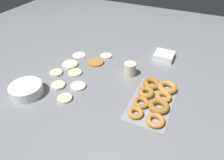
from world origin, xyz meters
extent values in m
plane|color=gray|center=(0.00, 0.00, 0.00)|extent=(3.00, 3.00, 0.00)
cylinder|color=#B27F42|center=(0.14, 0.08, 0.01)|extent=(0.11, 0.11, 0.01)
cylinder|color=beige|center=(0.25, 0.05, 0.01)|extent=(0.08, 0.08, 0.01)
cylinder|color=beige|center=(-0.03, 0.13, 0.01)|extent=(0.09, 0.09, 0.01)
cylinder|color=silver|center=(0.18, 0.23, 0.00)|extent=(0.10, 0.10, 0.01)
cylinder|color=beige|center=(-0.18, 0.15, 0.01)|extent=(0.08, 0.08, 0.02)
cylinder|color=silver|center=(-0.14, 0.04, 0.01)|extent=(0.09, 0.09, 0.01)
cylinder|color=beige|center=(0.04, 0.22, 0.01)|extent=(0.11, 0.11, 0.01)
cylinder|color=beige|center=(-0.08, 0.24, 0.01)|extent=(0.08, 0.08, 0.01)
cylinder|color=beige|center=(-0.26, 0.05, 0.01)|extent=(0.08, 0.08, 0.02)
cube|color=#93969B|center=(-0.08, -0.39, 0.00)|extent=(0.38, 0.22, 0.01)
torus|color=#C68438|center=(-0.21, -0.44, 0.02)|extent=(0.09, 0.09, 0.03)
torus|color=#AD6B28|center=(-0.11, -0.43, 0.02)|extent=(0.11, 0.11, 0.03)
torus|color=#C68438|center=(-0.03, -0.44, 0.02)|extent=(0.09, 0.09, 0.03)
torus|color=#C68438|center=(0.06, -0.44, 0.02)|extent=(0.11, 0.11, 0.03)
torus|color=#C68438|center=(-0.20, -0.34, 0.02)|extent=(0.08, 0.08, 0.02)
torus|color=#B7752D|center=(-0.12, -0.34, 0.02)|extent=(0.09, 0.09, 0.02)
torus|color=#B7752D|center=(-0.04, -0.34, 0.02)|extent=(0.09, 0.09, 0.03)
torus|color=#AD6B28|center=(0.05, -0.35, 0.02)|extent=(0.10, 0.10, 0.03)
cylinder|color=white|center=(-0.31, 0.27, 0.03)|extent=(0.18, 0.18, 0.06)
cube|color=white|center=(0.40, -0.34, 0.01)|extent=(0.13, 0.13, 0.02)
cube|color=white|center=(0.40, -0.34, 0.03)|extent=(0.13, 0.13, 0.02)
cylinder|color=beige|center=(0.11, -0.19, 0.04)|extent=(0.08, 0.08, 0.08)
camera|label=1|loc=(-0.88, -0.52, 0.76)|focal=32.00mm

